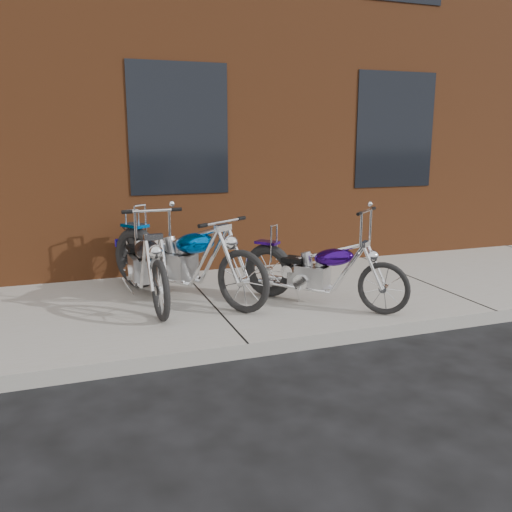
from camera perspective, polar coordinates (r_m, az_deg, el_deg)
name	(u,v)px	position (r m, az deg, el deg)	size (l,w,h in m)	color
ground	(248,358)	(5.32, -0.80, -10.73)	(120.00, 120.00, 0.00)	black
sidewalk	(209,306)	(6.64, -4.97, -5.30)	(22.00, 3.00, 0.15)	#A29C8C
building_brick	(130,47)	(12.87, -13.14, 20.61)	(22.00, 10.00, 8.00)	brown
chopper_purple	(319,273)	(6.40, 6.60, -1.83)	(1.45, 1.62, 1.16)	black
chopper_blue	(182,262)	(6.65, -7.80, -0.64)	(1.49, 2.16, 1.09)	black
chopper_third	(144,265)	(6.70, -11.71, -0.98)	(0.57, 2.33, 1.18)	black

